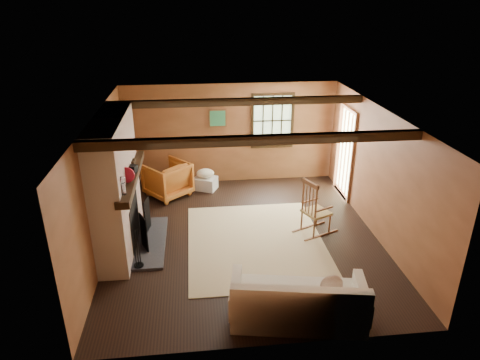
{
  "coord_description": "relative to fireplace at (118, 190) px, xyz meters",
  "views": [
    {
      "loc": [
        -0.85,
        -6.98,
        4.24
      ],
      "look_at": [
        -0.03,
        0.4,
        1.02
      ],
      "focal_mm": 32.0,
      "sensor_mm": 36.0,
      "label": 1
    }
  ],
  "objects": [
    {
      "name": "laundry_basket",
      "position": [
        1.59,
        2.29,
        -0.95
      ],
      "size": [
        0.61,
        0.55,
        0.3
      ],
      "primitive_type": "cube",
      "rotation": [
        0.0,
        0.0,
        -0.43
      ],
      "color": "silver",
      "rests_on": "ground"
    },
    {
      "name": "rocking_chair",
      "position": [
        3.59,
        0.05,
        -0.63
      ],
      "size": [
        0.91,
        0.71,
        1.11
      ],
      "rotation": [
        0.0,
        0.0,
        1.99
      ],
      "color": "tan",
      "rests_on": "ground"
    },
    {
      "name": "sofa",
      "position": [
        2.72,
        -2.31,
        -0.83
      ],
      "size": [
        2.0,
        1.15,
        0.76
      ],
      "rotation": [
        0.0,
        0.0,
        -0.18
      ],
      "color": "silver",
      "rests_on": "ground"
    },
    {
      "name": "fireplace",
      "position": [
        0.0,
        0.0,
        0.0
      ],
      "size": [
        1.02,
        2.3,
        2.4
      ],
      "color": "brown",
      "rests_on": "ground"
    },
    {
      "name": "rug",
      "position": [
        2.43,
        -0.2,
        -1.1
      ],
      "size": [
        2.5,
        3.0,
        0.01
      ],
      "primitive_type": "cube",
      "color": "tan",
      "rests_on": "ground"
    },
    {
      "name": "firewood_pile",
      "position": [
        0.17,
        2.6,
        -0.98
      ],
      "size": [
        0.69,
        0.13,
        0.25
      ],
      "color": "brown",
      "rests_on": "ground"
    },
    {
      "name": "armchair",
      "position": [
        0.72,
        2.04,
        -0.7
      ],
      "size": [
        1.22,
        1.23,
        0.8
      ],
      "primitive_type": "imported",
      "rotation": [
        0.0,
        0.0,
        -2.44
      ],
      "color": "#BF6026",
      "rests_on": "ground"
    },
    {
      "name": "basket_pillow",
      "position": [
        1.59,
        2.29,
        -0.7
      ],
      "size": [
        0.48,
        0.42,
        0.21
      ],
      "primitive_type": "ellipsoid",
      "rotation": [
        0.0,
        0.0,
        0.24
      ],
      "color": "silver",
      "rests_on": "laundry_basket"
    },
    {
      "name": "ground",
      "position": [
        2.23,
        0.0,
        -1.1
      ],
      "size": [
        5.5,
        5.5,
        0.0
      ],
      "primitive_type": "plane",
      "color": "black",
      "rests_on": "ground"
    },
    {
      "name": "room_envelope",
      "position": [
        2.45,
        0.26,
        0.53
      ],
      "size": [
        5.02,
        5.52,
        2.44
      ],
      "color": "#955635",
      "rests_on": "ground"
    }
  ]
}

